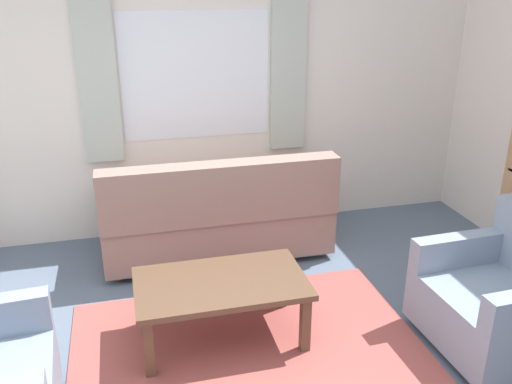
{
  "coord_description": "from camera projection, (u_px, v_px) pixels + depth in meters",
  "views": [
    {
      "loc": [
        -0.66,
        -2.56,
        2.25
      ],
      "look_at": [
        0.16,
        0.7,
        0.92
      ],
      "focal_mm": 38.11,
      "sensor_mm": 36.0,
      "label": 1
    }
  ],
  "objects": [
    {
      "name": "armchair_right",
      "position": [
        506.0,
        297.0,
        3.45
      ],
      "size": [
        0.85,
        0.87,
        0.88
      ],
      "rotation": [
        0.0,
        0.0,
        -1.53
      ],
      "color": "gray",
      "rests_on": "ground_plane"
    },
    {
      "name": "coffee_table",
      "position": [
        221.0,
        288.0,
        3.5
      ],
      "size": [
        1.1,
        0.64,
        0.44
      ],
      "color": "brown",
      "rests_on": "ground_plane"
    },
    {
      "name": "ground_plane",
      "position": [
        258.0,
        376.0,
        3.29
      ],
      "size": [
        6.24,
        6.24,
        0.0
      ],
      "primitive_type": "plane",
      "color": "slate"
    },
    {
      "name": "window_with_curtains",
      "position": [
        196.0,
        76.0,
        4.72
      ],
      "size": [
        1.98,
        0.07,
        1.4
      ],
      "color": "white"
    },
    {
      "name": "couch",
      "position": [
        217.0,
        216.0,
        4.6
      ],
      "size": [
        1.9,
        0.82,
        0.92
      ],
      "rotation": [
        0.0,
        0.0,
        3.14
      ],
      "color": "gray",
      "rests_on": "ground_plane"
    },
    {
      "name": "wall_back",
      "position": [
        196.0,
        92.0,
        4.85
      ],
      "size": [
        5.32,
        0.12,
        2.6
      ],
      "primitive_type": "cube",
      "color": "silver",
      "rests_on": "ground_plane"
    },
    {
      "name": "area_rug",
      "position": [
        258.0,
        375.0,
        3.29
      ],
      "size": [
        2.25,
        2.09,
        0.01
      ],
      "primitive_type": "cube",
      "color": "#9E4C47",
      "rests_on": "ground_plane"
    }
  ]
}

